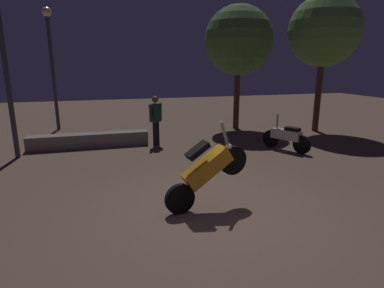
# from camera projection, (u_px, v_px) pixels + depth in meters

# --- Properties ---
(ground_plane) EXTENTS (40.00, 40.00, 0.00)m
(ground_plane) POSITION_uv_depth(u_px,v_px,m) (213.00, 209.00, 5.94)
(ground_plane) COLOR brown
(motorcycle_orange_foreground) EXTENTS (1.65, 0.46, 1.63)m
(motorcycle_orange_foreground) POSITION_uv_depth(u_px,v_px,m) (207.00, 170.00, 5.81)
(motorcycle_orange_foreground) COLOR black
(motorcycle_orange_foreground) RESTS_ON ground_plane
(motorcycle_white_parked_left) EXTENTS (0.82, 1.53, 1.11)m
(motorcycle_white_parked_left) POSITION_uv_depth(u_px,v_px,m) (286.00, 137.00, 9.89)
(motorcycle_white_parked_left) COLOR black
(motorcycle_white_parked_left) RESTS_ON ground_plane
(person_rider_beside) EXTENTS (0.55, 0.51, 1.64)m
(person_rider_beside) POSITION_uv_depth(u_px,v_px,m) (156.00, 116.00, 10.44)
(person_rider_beside) COLOR black
(person_rider_beside) RESTS_ON ground_plane
(streetlamp_near) EXTENTS (0.36, 0.36, 4.75)m
(streetlamp_near) POSITION_uv_depth(u_px,v_px,m) (51.00, 54.00, 12.45)
(streetlamp_near) COLOR #38383D
(streetlamp_near) RESTS_ON ground_plane
(streetlamp_far) EXTENTS (0.36, 0.36, 4.81)m
(streetlamp_far) POSITION_uv_depth(u_px,v_px,m) (3.00, 47.00, 8.47)
(streetlamp_far) COLOR #38383D
(streetlamp_far) RESTS_ON ground_plane
(tree_left_bg) EXTENTS (2.72, 2.72, 4.92)m
(tree_left_bg) POSITION_uv_depth(u_px,v_px,m) (239.00, 41.00, 12.61)
(tree_left_bg) COLOR #4C331E
(tree_left_bg) RESTS_ON ground_plane
(tree_center_bg) EXTENTS (2.68, 2.68, 5.21)m
(tree_center_bg) POSITION_uv_depth(u_px,v_px,m) (324.00, 31.00, 12.02)
(tree_center_bg) COLOR #4C331E
(tree_center_bg) RESTS_ON ground_plane
(planter_wall_low) EXTENTS (3.77, 0.50, 0.45)m
(planter_wall_low) POSITION_uv_depth(u_px,v_px,m) (89.00, 140.00, 10.35)
(planter_wall_low) COLOR gray
(planter_wall_low) RESTS_ON ground_plane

